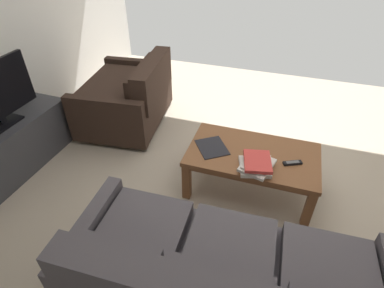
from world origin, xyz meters
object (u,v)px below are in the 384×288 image
(loveseat_near, at_px, (129,97))
(tv_remote, at_px, (293,163))
(coffee_table, at_px, (252,159))
(tv_stand, at_px, (13,146))
(book_stack, at_px, (256,164))
(loose_magazine, at_px, (212,147))
(sofa_main, at_px, (223,286))

(loveseat_near, distance_m, tv_remote, 2.08)
(coffee_table, distance_m, tv_stand, 2.35)
(loveseat_near, bearing_deg, coffee_table, 156.02)
(book_stack, bearing_deg, tv_remote, -150.92)
(tv_remote, distance_m, loose_magazine, 0.70)
(loveseat_near, relative_size, coffee_table, 1.09)
(loveseat_near, xyz_separation_m, loose_magazine, (-1.23, 0.75, 0.08))
(sofa_main, bearing_deg, tv_remote, -104.89)
(loveseat_near, distance_m, coffee_table, 1.75)
(book_stack, xyz_separation_m, loose_magazine, (0.42, -0.17, -0.05))
(tv_remote, xyz_separation_m, loose_magazine, (0.70, -0.01, -0.01))
(sofa_main, xyz_separation_m, tv_remote, (-0.32, -1.19, 0.08))
(loveseat_near, height_order, book_stack, loveseat_near)
(loveseat_near, distance_m, tv_stand, 1.34)
(sofa_main, bearing_deg, book_stack, -91.63)
(sofa_main, bearing_deg, tv_stand, -19.37)
(tv_stand, relative_size, loose_magazine, 4.27)
(tv_stand, height_order, book_stack, book_stack)
(coffee_table, height_order, tv_stand, tv_stand)
(loveseat_near, xyz_separation_m, tv_stand, (0.72, 1.12, -0.10))
(coffee_table, xyz_separation_m, tv_remote, (-0.34, 0.04, 0.08))
(coffee_table, relative_size, loose_magazine, 3.94)
(sofa_main, height_order, coffee_table, sofa_main)
(tv_stand, bearing_deg, tv_remote, -172.14)
(loose_magazine, bearing_deg, loveseat_near, 113.52)
(tv_stand, bearing_deg, book_stack, -175.00)
(tv_stand, xyz_separation_m, book_stack, (-2.37, -0.21, 0.22))
(loveseat_near, relative_size, tv_stand, 1.00)
(coffee_table, xyz_separation_m, book_stack, (-0.05, 0.20, 0.12))
(sofa_main, relative_size, tv_stand, 1.55)
(coffee_table, bearing_deg, loveseat_near, -23.98)
(coffee_table, relative_size, tv_stand, 0.92)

